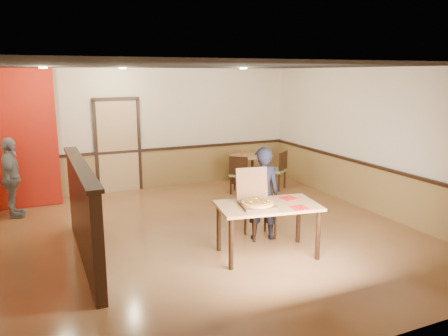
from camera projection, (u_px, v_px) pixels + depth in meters
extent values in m
plane|color=#A66C40|center=(207.00, 235.00, 7.41)|extent=(7.00, 7.00, 0.00)
plane|color=black|center=(206.00, 66.00, 6.81)|extent=(7.00, 7.00, 0.00)
plane|color=beige|center=(151.00, 129.00, 10.23)|extent=(7.00, 0.00, 7.00)
plane|color=beige|center=(373.00, 141.00, 8.50)|extent=(0.00, 7.00, 7.00)
cube|color=olive|center=(153.00, 169.00, 10.41)|extent=(7.00, 0.04, 0.90)
cube|color=black|center=(153.00, 150.00, 10.29)|extent=(7.00, 0.06, 0.06)
cube|color=olive|center=(369.00, 188.00, 8.69)|extent=(0.04, 7.00, 0.90)
cube|color=black|center=(370.00, 165.00, 8.58)|extent=(0.06, 7.00, 0.06)
cube|color=tan|center=(118.00, 146.00, 9.95)|extent=(0.90, 0.06, 2.10)
cube|color=black|center=(83.00, 214.00, 6.28)|extent=(0.14, 3.00, 1.40)
cube|color=black|center=(80.00, 165.00, 6.13)|extent=(0.20, 3.10, 0.05)
cube|color=#A1170B|center=(15.00, 140.00, 8.63)|extent=(1.60, 0.20, 2.78)
cylinder|color=#FDDEB1|center=(43.00, 68.00, 7.51)|extent=(0.14, 0.14, 0.02)
cylinder|color=#FDDEB1|center=(123.00, 68.00, 8.73)|extent=(0.14, 0.14, 0.02)
cylinder|color=#FDDEB1|center=(243.00, 68.00, 8.71)|extent=(0.14, 0.14, 0.02)
cube|color=tan|center=(268.00, 206.00, 6.44)|extent=(1.60, 1.07, 0.04)
cylinder|color=black|center=(231.00, 244.00, 6.03)|extent=(0.07, 0.07, 0.75)
cylinder|color=black|center=(219.00, 227.00, 6.68)|extent=(0.07, 0.07, 0.75)
cylinder|color=black|center=(318.00, 235.00, 6.37)|extent=(0.07, 0.07, 0.75)
cylinder|color=black|center=(298.00, 220.00, 7.02)|extent=(0.07, 0.07, 0.75)
cube|color=olive|center=(260.00, 211.00, 7.24)|extent=(0.48, 0.48, 0.06)
cube|color=black|center=(255.00, 193.00, 7.38)|extent=(0.44, 0.07, 0.43)
cylinder|color=black|center=(254.00, 230.00, 7.06)|extent=(0.04, 0.04, 0.39)
cylinder|color=black|center=(245.00, 223.00, 7.40)|extent=(0.04, 0.04, 0.39)
cylinder|color=black|center=(275.00, 228.00, 7.19)|extent=(0.04, 0.04, 0.39)
cylinder|color=black|center=(265.00, 221.00, 7.53)|extent=(0.04, 0.04, 0.39)
cube|color=olive|center=(240.00, 174.00, 9.92)|extent=(0.61, 0.61, 0.06)
cube|color=black|center=(238.00, 166.00, 9.68)|extent=(0.35, 0.29, 0.42)
cylinder|color=black|center=(250.00, 183.00, 10.09)|extent=(0.04, 0.04, 0.38)
cylinder|color=black|center=(246.00, 187.00, 9.75)|extent=(0.04, 0.04, 0.38)
cylinder|color=black|center=(235.00, 182.00, 10.19)|extent=(0.04, 0.04, 0.38)
cylinder|color=black|center=(231.00, 186.00, 9.84)|extent=(0.04, 0.04, 0.38)
cube|color=olive|center=(275.00, 170.00, 10.27)|extent=(0.63, 0.63, 0.06)
cube|color=black|center=(283.00, 161.00, 10.12)|extent=(0.37, 0.29, 0.43)
cylinder|color=black|center=(270.00, 178.00, 10.57)|extent=(0.04, 0.04, 0.39)
cylinder|color=black|center=(285.00, 180.00, 10.40)|extent=(0.04, 0.04, 0.39)
cylinder|color=black|center=(264.00, 181.00, 10.25)|extent=(0.04, 0.04, 0.39)
cylinder|color=black|center=(279.00, 183.00, 10.08)|extent=(0.04, 0.04, 0.39)
cube|color=tan|center=(247.00, 156.00, 10.53)|extent=(0.72, 0.72, 0.04)
cylinder|color=black|center=(241.00, 175.00, 10.27)|extent=(0.07, 0.07, 0.70)
cylinder|color=black|center=(233.00, 170.00, 10.75)|extent=(0.07, 0.07, 0.70)
cylinder|color=black|center=(262.00, 173.00, 10.46)|extent=(0.07, 0.07, 0.70)
cylinder|color=black|center=(252.00, 168.00, 10.94)|extent=(0.07, 0.07, 0.70)
imported|color=black|center=(262.00, 193.00, 7.10)|extent=(0.66, 0.55, 1.54)
imported|color=gray|center=(11.00, 178.00, 8.18)|extent=(0.45, 0.93, 1.53)
cube|color=brown|center=(257.00, 205.00, 6.34)|extent=(0.56, 0.56, 0.04)
cube|color=brown|center=(252.00, 183.00, 6.55)|extent=(0.49, 0.18, 0.48)
cylinder|color=#C69348|center=(257.00, 203.00, 6.33)|extent=(0.56, 0.56, 0.03)
cube|color=red|center=(300.00, 208.00, 6.27)|extent=(0.25, 0.25, 0.01)
cylinder|color=silver|center=(298.00, 208.00, 6.25)|extent=(0.02, 0.20, 0.01)
cube|color=silver|center=(301.00, 207.00, 6.28)|extent=(0.03, 0.21, 0.00)
cube|color=red|center=(288.00, 198.00, 6.75)|extent=(0.27, 0.27, 0.01)
cylinder|color=silver|center=(287.00, 198.00, 6.74)|extent=(0.05, 0.20, 0.01)
cube|color=silver|center=(290.00, 198.00, 6.76)|extent=(0.06, 0.21, 0.00)
cylinder|color=brown|center=(242.00, 153.00, 10.47)|extent=(0.05, 0.05, 0.14)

